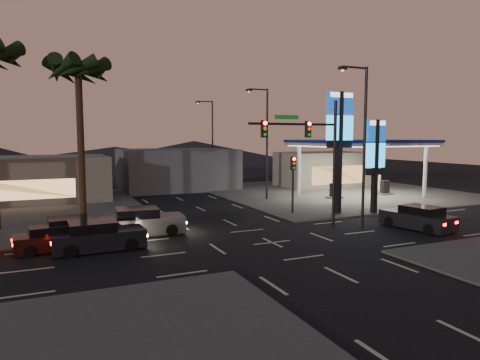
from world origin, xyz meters
name	(u,v)px	position (x,y,z in m)	size (l,w,h in m)	color
ground	(272,243)	(0.00, 0.00, 0.00)	(140.00, 140.00, 0.00)	black
corner_lot_ne	(335,192)	(16.00, 16.00, 0.06)	(24.00, 24.00, 0.12)	#47443F
gas_station	(362,144)	(16.00, 12.00, 5.08)	(12.20, 8.20, 5.47)	silver
convenience_store	(323,169)	(18.00, 21.00, 2.00)	(10.00, 6.00, 4.00)	#726B5B
pylon_sign_tall	(340,128)	(8.50, 5.50, 6.39)	(2.20, 0.35, 9.00)	black
pylon_sign_short	(375,152)	(11.00, 4.50, 4.66)	(1.60, 0.35, 7.00)	black
traffic_signal_mast	(311,145)	(3.76, 1.99, 5.23)	(6.10, 0.39, 8.00)	black
pedestal_signal	(293,175)	(5.50, 6.98, 2.92)	(0.32, 0.39, 4.30)	black
streetlight_near	(362,137)	(6.79, 1.00, 5.72)	(2.14, 0.25, 10.00)	black
streetlight_mid	(265,137)	(6.79, 14.00, 5.72)	(2.14, 0.25, 10.00)	black
streetlight_far	(211,137)	(6.79, 28.00, 5.72)	(2.14, 0.25, 10.00)	black
palm_a	(78,79)	(-9.00, 9.50, 9.43)	(4.41, 4.41, 10.86)	black
building_far_west	(12,180)	(-14.00, 22.00, 2.00)	(16.00, 8.00, 4.00)	#726B5B
building_far_mid	(177,169)	(2.00, 26.00, 2.20)	(12.00, 9.00, 4.40)	#4C4C51
hill_right	(194,154)	(15.00, 60.00, 2.50)	(50.00, 50.00, 5.00)	black
hill_center	(115,158)	(0.00, 60.00, 2.00)	(60.00, 60.00, 4.00)	black
car_lane_a_front	(98,237)	(-8.84, 2.22, 0.70)	(4.68, 2.08, 1.50)	black
car_lane_a_mid	(55,238)	(-10.83, 3.13, 0.61)	(4.15, 2.05, 1.31)	black
car_lane_b_front	(142,222)	(-6.09, 4.83, 0.74)	(5.00, 2.36, 1.59)	#5C5C5F
car_lane_b_mid	(75,231)	(-9.80, 4.10, 0.68)	(4.62, 2.19, 1.47)	black
suv_station	(418,218)	(10.01, -0.63, 0.69)	(2.50, 4.65, 1.48)	black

